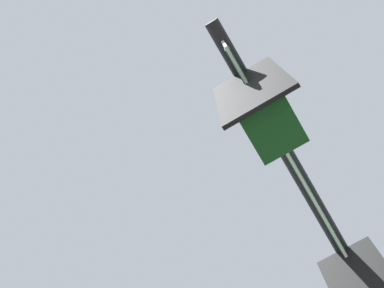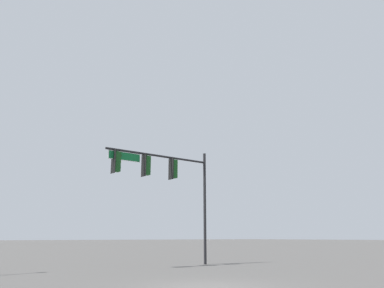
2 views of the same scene
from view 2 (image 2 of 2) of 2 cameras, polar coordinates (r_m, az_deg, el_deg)
ground_plane at (r=12.98m, az=2.47°, el=-21.10°), size 400.00×400.00×0.00m
signal_pole_near at (r=22.10m, az=-4.60°, el=-4.66°), size 6.91×0.60×6.86m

